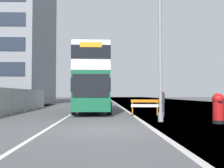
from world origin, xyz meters
TOP-DOWN VIEW (x-y plane):
  - ground at (0.55, 0.12)m, footprint 140.00×280.00m
  - double_decker_bus at (-0.86, 11.26)m, footprint 2.99×11.17m
  - lamppost_foreground at (3.15, 3.08)m, footprint 0.29×0.70m
  - red_pillar_postbox at (5.86, 2.06)m, footprint 0.60×0.60m
  - roadworks_barrier at (2.94, 7.18)m, footprint 1.90×0.71m
  - construction_site_fence at (-6.75, 10.57)m, footprint 0.44×17.20m
  - car_oncoming_near at (-0.68, 28.08)m, footprint 1.90×4.26m
  - car_receding_mid at (-0.23, 36.45)m, footprint 1.93×3.82m
  - bare_tree_far_verge_near at (-15.78, 30.14)m, footprint 2.53×2.96m
  - bare_tree_far_verge_mid at (-15.47, 31.32)m, footprint 2.82×2.21m
  - pedestrian_at_kerb at (4.06, 6.70)m, footprint 0.34×0.34m

SIDE VIEW (x-z plane):
  - ground at x=0.55m, z-range -0.10..0.00m
  - roadworks_barrier at x=2.94m, z-range 0.15..1.27m
  - red_pillar_postbox at x=5.86m, z-range 0.07..1.61m
  - pedestrian_at_kerb at x=4.06m, z-range 0.01..1.82m
  - construction_site_fence at x=-6.75m, z-range -0.04..1.94m
  - car_receding_mid at x=-0.23m, z-range -0.06..2.00m
  - car_oncoming_near at x=-0.68m, z-range -0.07..2.11m
  - bare_tree_far_verge_mid at x=-15.47m, z-range -0.09..4.60m
  - bare_tree_far_verge_near at x=-15.78m, z-range -0.13..4.85m
  - double_decker_bus at x=-0.86m, z-range 0.16..5.19m
  - lamppost_foreground at x=3.15m, z-range -0.23..7.73m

